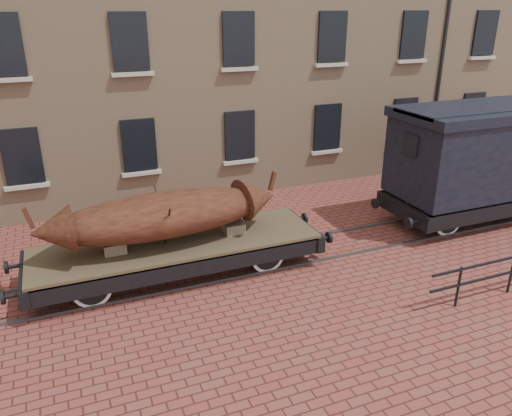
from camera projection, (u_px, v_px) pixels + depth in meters
name	position (u px, v px, depth m)	size (l,w,h in m)	color
ground	(269.00, 257.00, 13.67)	(90.00, 90.00, 0.00)	brown
rail_track	(269.00, 256.00, 13.66)	(30.00, 1.52, 0.06)	#59595E
flatcar_wagon	(177.00, 248.00, 12.50)	(7.97, 2.16, 1.20)	#413524
iron_boat	(163.00, 215.00, 12.04)	(6.09, 1.90, 1.48)	#5C2E1A
goods_van	(490.00, 149.00, 15.39)	(7.09, 2.58, 3.66)	black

